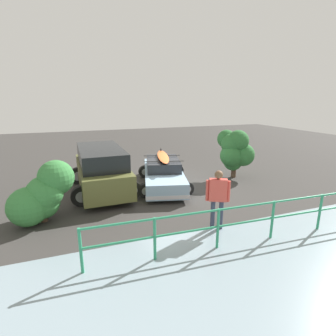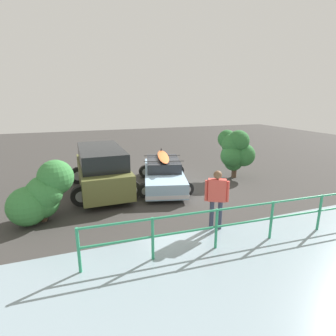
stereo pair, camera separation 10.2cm
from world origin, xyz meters
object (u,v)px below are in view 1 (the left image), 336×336
sedan_car (163,173)px  bush_near_left (235,149)px  suv_car (101,169)px  person_bystander (218,194)px  bush_near_right (41,196)px

sedan_car → bush_near_left: (-3.54, 0.08, 0.85)m
suv_car → bush_near_left: bearing=177.1°
person_bystander → suv_car: bearing=-58.4°
sedan_car → bush_near_left: bush_near_left is taller
sedan_car → person_bystander: bearing=92.4°
bush_near_right → sedan_car: bearing=-156.2°
sedan_car → suv_car: bearing=-5.1°
suv_car → sedan_car: bearing=174.9°
person_bystander → bush_near_left: bearing=-128.8°
bush_near_left → suv_car: bearing=-2.9°
suv_car → person_bystander: suv_car is taller
person_bystander → bush_near_right: bearing=-24.8°
suv_car → bush_near_left: 6.14m
sedan_car → suv_car: (2.57, -0.23, 0.37)m
person_bystander → bush_near_left: size_ratio=0.76×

